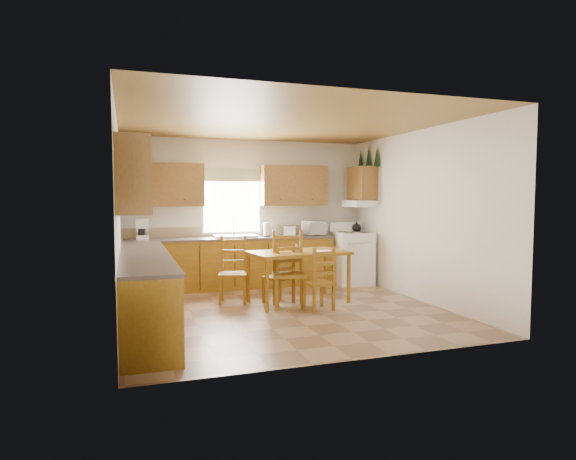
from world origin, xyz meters
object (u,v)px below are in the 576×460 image
object	(u,v)px
stove	(353,259)
chair_near_left	(318,279)
chair_far_right	(289,270)
chair_far_left	(233,270)
dining_table	(298,277)
chair_near_right	(279,273)
microwave	(314,228)

from	to	relation	value
stove	chair_near_left	world-z (taller)	stove
chair_far_right	chair_near_left	bearing A→B (deg)	-27.89
chair_far_left	chair_far_right	xyz separation A→B (m)	(0.72, -0.61, 0.05)
stove	chair_near_left	bearing A→B (deg)	-123.89
dining_table	chair_far_left	distance (m)	1.02
chair_near_right	chair_far_right	bearing A→B (deg)	76.28
stove	chair_near_right	xyz separation A→B (m)	(-1.82, -1.13, -0.01)
chair_far_left	chair_near_right	bearing A→B (deg)	-8.48
stove	chair_far_left	bearing A→B (deg)	-156.21
chair_near_right	chair_far_right	distance (m)	0.34
chair_near_right	chair_far_left	bearing A→B (deg)	-48.87
dining_table	chair_near_left	bearing A→B (deg)	-86.96
chair_far_left	chair_near_left	bearing A→B (deg)	-24.67
chair_near_left	chair_near_right	distance (m)	0.73
chair_far_left	chair_far_right	world-z (taller)	chair_far_right
chair_far_left	microwave	bearing A→B (deg)	48.56
microwave	chair_near_right	xyz separation A→B (m)	(-1.16, -1.47, -0.58)
microwave	chair_near_left	xyz separation A→B (m)	(-0.76, -2.08, -0.59)
chair_near_left	chair_far_right	distance (m)	0.47
dining_table	stove	bearing A→B (deg)	30.59
microwave	dining_table	size ratio (longest dim) A/B	0.30
chair_far_left	chair_far_right	size ratio (longest dim) A/B	0.91
microwave	chair_far_left	world-z (taller)	microwave
dining_table	chair_far_right	size ratio (longest dim) A/B	1.33
chair_near_left	stove	bearing A→B (deg)	-139.96
chair_near_left	chair_far_right	bearing A→B (deg)	-51.06
stove	chair_far_right	size ratio (longest dim) A/B	0.85
microwave	chair_far_right	size ratio (longest dim) A/B	0.39
chair_near_left	chair_near_right	xyz separation A→B (m)	(-0.41, 0.61, 0.01)
chair_far_left	dining_table	bearing A→B (deg)	-3.57
chair_near_right	chair_far_right	xyz separation A→B (m)	(0.06, -0.32, 0.10)
dining_table	chair_far_right	xyz separation A→B (m)	(-0.24, -0.28, 0.16)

